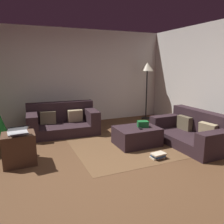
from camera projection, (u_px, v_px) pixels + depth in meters
name	position (u px, v px, depth m)	size (l,w,h in m)	color
ground_plane	(98.00, 170.00, 3.55)	(6.40, 6.40, 0.00)	brown
rear_partition	(59.00, 77.00, 6.09)	(6.40, 0.12, 2.60)	silver
couch_left	(62.00, 121.00, 5.46)	(1.68, 1.00, 0.73)	#2D1E23
couch_right	(194.00, 132.00, 4.68)	(0.94, 1.66, 0.69)	#2D1E23
ottoman	(137.00, 136.00, 4.65)	(0.88, 0.67, 0.37)	#2D1E23
gift_box	(143.00, 124.00, 4.64)	(0.22, 0.17, 0.13)	#19662D
tv_remote	(140.00, 128.00, 4.53)	(0.05, 0.16, 0.02)	black
side_table	(19.00, 149.00, 3.73)	(0.52, 0.44, 0.53)	#4C3323
laptop	(18.00, 131.00, 3.61)	(0.35, 0.45, 0.20)	silver
book_stack	(158.00, 155.00, 3.99)	(0.27, 0.23, 0.10)	beige
corner_lamp	(147.00, 71.00, 6.67)	(0.36, 0.36, 1.70)	black
area_rug	(137.00, 144.00, 4.69)	(2.60, 2.00, 0.01)	brown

